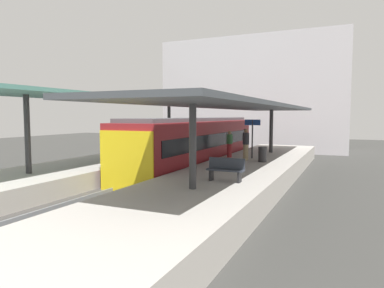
{
  "coord_description": "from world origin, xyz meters",
  "views": [
    {
      "loc": [
        8.51,
        -15.38,
        3.43
      ],
      "look_at": [
        0.9,
        1.47,
        1.93
      ],
      "focal_mm": 32.71,
      "sensor_mm": 36.0,
      "label": 1
    }
  ],
  "objects": [
    {
      "name": "rail_far_side",
      "position": [
        0.72,
        0.0,
        0.27
      ],
      "size": [
        0.08,
        28.0,
        0.14
      ],
      "primitive_type": "cube",
      "color": "slate",
      "rests_on": "track_ballast"
    },
    {
      "name": "platform_left",
      "position": [
        -3.8,
        0.0,
        0.5
      ],
      "size": [
        4.4,
        28.0,
        1.0
      ],
      "primitive_type": "cube",
      "color": "#ADA8A0",
      "rests_on": "ground_plane"
    },
    {
      "name": "canopy_left",
      "position": [
        -3.8,
        1.4,
        4.35
      ],
      "size": [
        4.18,
        21.0,
        3.47
      ],
      "color": "#333335",
      "rests_on": "platform_left"
    },
    {
      "name": "passenger_near_bench",
      "position": [
        -4.41,
        1.17,
        1.89
      ],
      "size": [
        0.36,
        0.36,
        1.71
      ],
      "color": "#232328",
      "rests_on": "platform_left"
    },
    {
      "name": "passenger_far_end",
      "position": [
        3.38,
        3.07,
        1.9
      ],
      "size": [
        0.36,
        0.36,
        1.73
      ],
      "color": "#998460",
      "rests_on": "platform_right"
    },
    {
      "name": "canopy_right",
      "position": [
        3.8,
        1.4,
        3.86
      ],
      "size": [
        4.18,
        21.0,
        2.97
      ],
      "color": "#333335",
      "rests_on": "platform_right"
    },
    {
      "name": "ground_plane",
      "position": [
        0.0,
        0.0,
        0.0
      ],
      "size": [
        80.0,
        80.0,
        0.0
      ],
      "primitive_type": "plane",
      "color": "#383835"
    },
    {
      "name": "platform_bench",
      "position": [
        4.37,
        -3.17,
        1.46
      ],
      "size": [
        1.4,
        0.41,
        0.86
      ],
      "color": "black",
      "rests_on": "platform_right"
    },
    {
      "name": "rail_near_side",
      "position": [
        -0.72,
        0.0,
        0.27
      ],
      "size": [
        0.08,
        28.0,
        0.14
      ],
      "primitive_type": "cube",
      "color": "slate",
      "rests_on": "track_ballast"
    },
    {
      "name": "litter_bin",
      "position": [
        4.37,
        2.8,
        1.4
      ],
      "size": [
        0.44,
        0.44,
        0.8
      ],
      "primitive_type": "cylinder",
      "color": "#2D2D30",
      "rests_on": "platform_right"
    },
    {
      "name": "commuter_train",
      "position": [
        0.0,
        3.95,
        1.73
      ],
      "size": [
        2.78,
        14.51,
        3.1
      ],
      "color": "maroon",
      "rests_on": "track_ballast"
    },
    {
      "name": "platform_right",
      "position": [
        3.8,
        0.0,
        0.5
      ],
      "size": [
        4.4,
        28.0,
        1.0
      ],
      "primitive_type": "cube",
      "color": "#ADA8A0",
      "rests_on": "ground_plane"
    },
    {
      "name": "track_ballast",
      "position": [
        0.0,
        0.0,
        0.1
      ],
      "size": [
        3.2,
        28.0,
        0.2
      ],
      "primitive_type": "cube",
      "color": "#423F3D",
      "rests_on": "ground_plane"
    },
    {
      "name": "passenger_mid_platform",
      "position": [
        2.14,
        4.01,
        1.81
      ],
      "size": [
        0.36,
        0.36,
        1.56
      ],
      "color": "maroon",
      "rests_on": "platform_right"
    },
    {
      "name": "station_building_backdrop",
      "position": [
        -0.49,
        20.0,
        5.5
      ],
      "size": [
        18.0,
        6.0,
        11.0
      ],
      "primitive_type": "cube",
      "color": "#B7B2B7",
      "rests_on": "ground_plane"
    },
    {
      "name": "platform_sign",
      "position": [
        3.47,
        4.11,
        2.62
      ],
      "size": [
        0.9,
        0.08,
        2.21
      ],
      "color": "#262628",
      "rests_on": "platform_right"
    }
  ]
}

